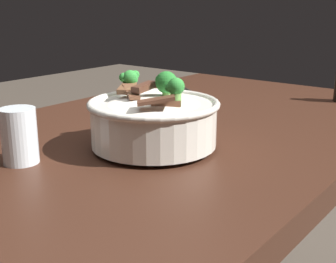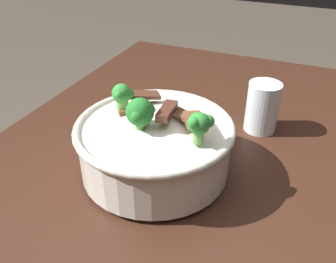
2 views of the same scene
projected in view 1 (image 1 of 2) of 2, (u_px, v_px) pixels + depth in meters
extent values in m
cube|color=#381E14|center=(166.00, 141.00, 0.99)|extent=(1.39, 0.78, 0.05)
cube|color=#381E14|center=(202.00, 189.00, 1.75)|extent=(0.08, 0.08, 0.76)
cylinder|color=silver|center=(154.00, 146.00, 0.86)|extent=(0.11, 0.11, 0.01)
cylinder|color=silver|center=(154.00, 124.00, 0.85)|extent=(0.23, 0.23, 0.08)
torus|color=silver|center=(154.00, 104.00, 0.84)|extent=(0.25, 0.25, 0.01)
ellipsoid|color=white|center=(154.00, 109.00, 0.84)|extent=(0.19, 0.19, 0.05)
cube|color=#563323|center=(156.00, 100.00, 0.77)|extent=(0.06, 0.07, 0.02)
cube|color=brown|center=(131.00, 92.00, 0.84)|extent=(0.06, 0.07, 0.02)
cube|color=#4C2B1E|center=(144.00, 87.00, 0.84)|extent=(0.06, 0.03, 0.02)
cube|color=brown|center=(129.00, 88.00, 0.86)|extent=(0.06, 0.05, 0.02)
cube|color=brown|center=(166.00, 102.00, 0.80)|extent=(0.05, 0.06, 0.01)
cylinder|color=#6BA84C|center=(176.00, 99.00, 0.79)|extent=(0.02, 0.02, 0.03)
sphere|color=#2D8433|center=(176.00, 86.00, 0.79)|extent=(0.03, 0.03, 0.03)
sphere|color=#2D8433|center=(179.00, 84.00, 0.79)|extent=(0.01, 0.01, 0.01)
sphere|color=#2D8433|center=(169.00, 88.00, 0.79)|extent=(0.02, 0.02, 0.02)
cylinder|color=#6BA84C|center=(166.00, 94.00, 0.85)|extent=(0.02, 0.02, 0.02)
sphere|color=#237028|center=(166.00, 82.00, 0.84)|extent=(0.04, 0.04, 0.04)
sphere|color=#237028|center=(170.00, 81.00, 0.86)|extent=(0.02, 0.02, 0.02)
sphere|color=#237028|center=(161.00, 80.00, 0.84)|extent=(0.02, 0.02, 0.02)
cylinder|color=#5B9947|center=(130.00, 88.00, 0.90)|extent=(0.01, 0.01, 0.02)
sphere|color=#2D8433|center=(130.00, 78.00, 0.89)|extent=(0.03, 0.03, 0.03)
sphere|color=#2D8433|center=(135.00, 75.00, 0.90)|extent=(0.02, 0.02, 0.02)
sphere|color=#2D8433|center=(124.00, 77.00, 0.89)|extent=(0.02, 0.02, 0.02)
cylinder|color=white|center=(22.00, 161.00, 0.79)|extent=(0.06, 0.06, 0.00)
cylinder|color=white|center=(19.00, 136.00, 0.78)|extent=(0.06, 0.06, 0.10)
cylinder|color=olive|center=(21.00, 149.00, 0.78)|extent=(0.05, 0.05, 0.04)
cylinder|color=#28231E|center=(189.00, 91.00, 1.39)|extent=(0.13, 0.17, 0.01)
cylinder|color=#28231E|center=(186.00, 91.00, 1.39)|extent=(0.13, 0.16, 0.01)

